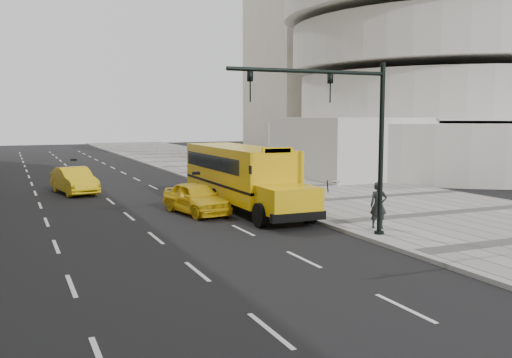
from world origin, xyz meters
name	(u,v)px	position (x,y,z in m)	size (l,w,h in m)	color
ground	(151,215)	(0.00, 0.00, 0.00)	(140.00, 140.00, 0.00)	black
sidewalk_museum	(370,198)	(12.00, 0.00, 0.07)	(12.00, 140.00, 0.15)	gray
curb_museum	(270,205)	(6.00, 0.00, 0.07)	(0.30, 140.00, 0.15)	gray
guggenheim	(413,18)	(29.37, 18.51, 13.58)	(33.20, 42.20, 35.00)	silver
school_bus	(240,172)	(4.50, 0.18, 1.76)	(2.96, 11.56, 3.19)	gold
taxi_near	(196,198)	(2.00, -0.55, 0.73)	(1.73, 4.29, 1.46)	yellow
taxi_far	(74,181)	(-2.39, 8.89, 0.76)	(1.62, 4.64, 1.53)	yellow
pedestrian	(378,205)	(7.22, -7.36, 1.05)	(0.66, 0.43, 1.80)	black
traffic_signal	(349,128)	(5.19, -8.30, 4.09)	(6.18, 0.36, 6.40)	black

